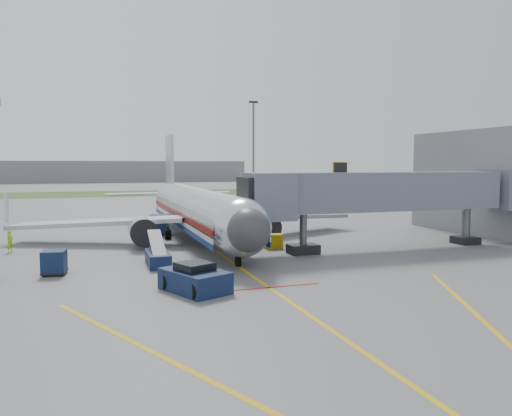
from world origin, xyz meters
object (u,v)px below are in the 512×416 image
object	(u,v)px
pushback_tug	(195,279)
ramp_worker	(10,242)
belt_loader	(158,258)
airliner	(197,209)

from	to	relation	value
pushback_tug	ramp_worker	world-z (taller)	ramp_worker
belt_loader	ramp_worker	size ratio (longest dim) A/B	2.55
airliner	pushback_tug	world-z (taller)	airliner
airliner	belt_loader	size ratio (longest dim) A/B	8.25
pushback_tug	belt_loader	xyz separation A→B (m)	(-0.97, 7.54, -0.13)
belt_loader	ramp_worker	xyz separation A→B (m)	(-10.07, 8.40, 0.33)
airliner	belt_loader	xyz separation A→B (m)	(-4.97, -11.21, -2.12)
pushback_tug	belt_loader	bearing A→B (deg)	97.31
airliner	ramp_worker	distance (m)	15.41
pushback_tug	ramp_worker	distance (m)	19.40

